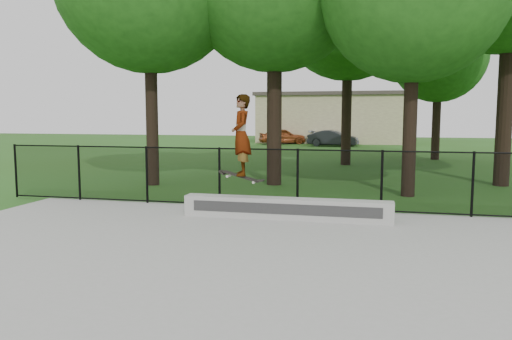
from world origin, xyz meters
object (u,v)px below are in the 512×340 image
(car_a, at_px, (282,136))
(skater_airborne, at_px, (241,136))
(car_b, at_px, (332,138))
(car_c, at_px, (334,138))
(grind_ledge, at_px, (286,209))

(car_a, xyz_separation_m, skater_airborne, (4.45, -29.68, 1.25))
(car_b, bearing_deg, skater_airborne, -177.61)
(car_b, distance_m, car_c, 2.00)
(grind_ledge, bearing_deg, skater_airborne, -173.99)
(car_b, bearing_deg, car_a, 66.01)
(car_c, relative_size, skater_airborne, 1.84)
(grind_ledge, xyz_separation_m, car_a, (-5.45, 29.58, 0.35))
(car_c, bearing_deg, skater_airborne, -165.72)
(grind_ledge, xyz_separation_m, car_b, (-1.23, 27.53, 0.31))
(skater_airborne, bearing_deg, car_c, 90.42)
(car_c, xyz_separation_m, skater_airborne, (0.22, -29.63, 1.32))
(car_c, bearing_deg, car_b, -166.63)
(grind_ledge, height_order, car_c, car_c)
(grind_ledge, bearing_deg, car_b, 92.56)
(car_a, height_order, car_b, car_a)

